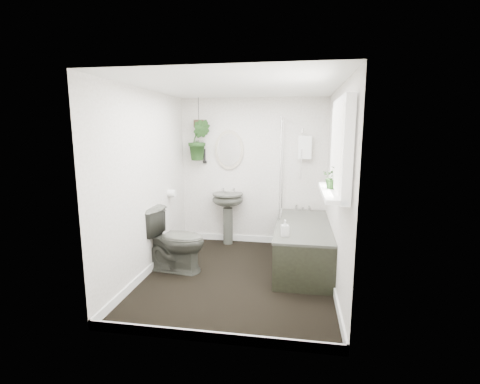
# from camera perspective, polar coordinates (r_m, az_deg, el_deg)

# --- Properties ---
(floor) EXTENTS (2.30, 2.80, 0.02)m
(floor) POSITION_cam_1_polar(r_m,az_deg,el_deg) (4.49, -0.32, -13.77)
(floor) COLOR black
(floor) RESTS_ON ground
(ceiling) EXTENTS (2.30, 2.80, 0.02)m
(ceiling) POSITION_cam_1_polar(r_m,az_deg,el_deg) (4.13, -0.36, 17.08)
(ceiling) COLOR white
(ceiling) RESTS_ON ground
(wall_back) EXTENTS (2.30, 0.02, 2.30)m
(wall_back) POSITION_cam_1_polar(r_m,az_deg,el_deg) (5.54, 2.13, 3.31)
(wall_back) COLOR white
(wall_back) RESTS_ON ground
(wall_front) EXTENTS (2.30, 0.02, 2.30)m
(wall_front) POSITION_cam_1_polar(r_m,az_deg,el_deg) (2.80, -5.22, -3.59)
(wall_front) COLOR white
(wall_front) RESTS_ON ground
(wall_left) EXTENTS (0.02, 2.80, 2.30)m
(wall_left) POSITION_cam_1_polar(r_m,az_deg,el_deg) (4.50, -15.07, 1.35)
(wall_left) COLOR white
(wall_left) RESTS_ON ground
(wall_right) EXTENTS (0.02, 2.80, 2.30)m
(wall_right) POSITION_cam_1_polar(r_m,az_deg,el_deg) (4.12, 15.76, 0.53)
(wall_right) COLOR white
(wall_right) RESTS_ON ground
(skirting) EXTENTS (2.30, 2.80, 0.10)m
(skirting) POSITION_cam_1_polar(r_m,az_deg,el_deg) (4.47, -0.32, -13.07)
(skirting) COLOR white
(skirting) RESTS_ON floor
(bathtub) EXTENTS (0.72, 1.72, 0.58)m
(bathtub) POSITION_cam_1_polar(r_m,az_deg,el_deg) (4.79, 10.28, -8.51)
(bathtub) COLOR #3C3E36
(bathtub) RESTS_ON floor
(bath_screen) EXTENTS (0.04, 0.72, 1.40)m
(bath_screen) POSITION_cam_1_polar(r_m,az_deg,el_deg) (5.07, 6.83, 4.08)
(bath_screen) COLOR silver
(bath_screen) RESTS_ON bathtub
(shower_box) EXTENTS (0.20, 0.10, 0.35)m
(shower_box) POSITION_cam_1_polar(r_m,az_deg,el_deg) (5.39, 10.60, 7.22)
(shower_box) COLOR white
(shower_box) RESTS_ON wall_back
(oval_mirror) EXTENTS (0.46, 0.03, 0.62)m
(oval_mirror) POSITION_cam_1_polar(r_m,az_deg,el_deg) (5.53, -1.80, 6.94)
(oval_mirror) COLOR #B4A891
(oval_mirror) RESTS_ON wall_back
(wall_sconce) EXTENTS (0.04, 0.04, 0.22)m
(wall_sconce) POSITION_cam_1_polar(r_m,az_deg,el_deg) (5.62, -5.84, 5.92)
(wall_sconce) COLOR black
(wall_sconce) RESTS_ON wall_back
(toilet_roll_holder) EXTENTS (0.11, 0.11, 0.11)m
(toilet_roll_holder) POSITION_cam_1_polar(r_m,az_deg,el_deg) (5.15, -11.14, -0.21)
(toilet_roll_holder) COLOR white
(toilet_roll_holder) RESTS_ON wall_left
(window_recess) EXTENTS (0.08, 1.00, 0.90)m
(window_recess) POSITION_cam_1_polar(r_m,az_deg,el_deg) (3.37, 16.25, 6.98)
(window_recess) COLOR white
(window_recess) RESTS_ON wall_right
(window_sill) EXTENTS (0.18, 1.00, 0.04)m
(window_sill) POSITION_cam_1_polar(r_m,az_deg,el_deg) (3.41, 14.74, -0.03)
(window_sill) COLOR white
(window_sill) RESTS_ON wall_right
(window_blinds) EXTENTS (0.01, 0.86, 0.76)m
(window_blinds) POSITION_cam_1_polar(r_m,az_deg,el_deg) (3.37, 15.49, 7.01)
(window_blinds) COLOR white
(window_blinds) RESTS_ON wall_right
(toilet) EXTENTS (0.86, 0.56, 0.83)m
(toilet) POSITION_cam_1_polar(r_m,az_deg,el_deg) (4.62, -10.71, -7.66)
(toilet) COLOR #3C3E36
(toilet) RESTS_ON floor
(pedestal_sink) EXTENTS (0.55, 0.49, 0.83)m
(pedestal_sink) POSITION_cam_1_polar(r_m,az_deg,el_deg) (5.57, -2.00, -4.35)
(pedestal_sink) COLOR #3C3E36
(pedestal_sink) RESTS_ON floor
(sill_plant) EXTENTS (0.23, 0.20, 0.23)m
(sill_plant) POSITION_cam_1_polar(r_m,az_deg,el_deg) (3.47, 15.08, 2.35)
(sill_plant) COLOR black
(sill_plant) RESTS_ON window_sill
(hanging_plant) EXTENTS (0.38, 0.32, 0.63)m
(hanging_plant) POSITION_cam_1_polar(r_m,az_deg,el_deg) (5.51, -6.73, 8.45)
(hanging_plant) COLOR black
(hanging_plant) RESTS_ON ceiling
(soap_bottle) EXTENTS (0.10, 0.10, 0.19)m
(soap_bottle) POSITION_cam_1_polar(r_m,az_deg,el_deg) (4.14, 7.39, -5.86)
(soap_bottle) COLOR #322927
(soap_bottle) RESTS_ON bathtub
(hanging_pot) EXTENTS (0.16, 0.16, 0.12)m
(hanging_pot) POSITION_cam_1_polar(r_m,az_deg,el_deg) (5.51, -6.79, 11.08)
(hanging_pot) COLOR #3E2F1E
(hanging_pot) RESTS_ON ceiling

